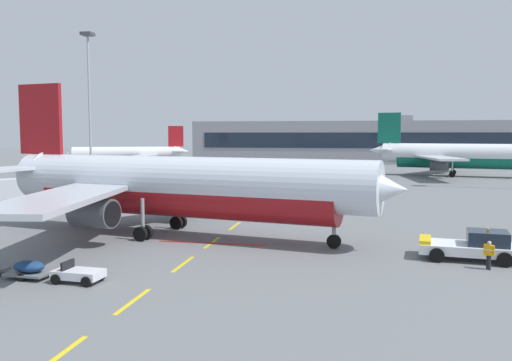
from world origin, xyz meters
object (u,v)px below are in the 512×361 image
object	(u,v)px
airliner_far_right	(461,156)
fuel_service_truck	(329,189)
baggage_train	(6,267)
apron_light_mast_near	(89,90)
airliner_foreground	(177,185)
ground_power_truck	(21,192)
ground_crew_worker	(489,253)
airliner_mid_left	(129,155)
pushback_tug	(473,246)
uld_cargo_container	(95,215)

from	to	relation	value
airliner_far_right	fuel_service_truck	bearing A→B (deg)	-116.67
baggage_train	apron_light_mast_near	xyz separation A→B (m)	(-23.78, 54.07, 14.51)
airliner_foreground	ground_power_truck	size ratio (longest dim) A/B	4.84
airliner_far_right	ground_crew_worker	world-z (taller)	airliner_far_right
ground_power_truck	apron_light_mast_near	size ratio (longest dim) A/B	0.30
airliner_far_right	ground_power_truck	bearing A→B (deg)	-135.92
airliner_mid_left	airliner_foreground	bearing A→B (deg)	-63.14
airliner_far_right	baggage_train	size ratio (longest dim) A/B	2.92
fuel_service_truck	ground_crew_worker	world-z (taller)	fuel_service_truck
airliner_foreground	ground_power_truck	bearing A→B (deg)	151.19
airliner_far_right	baggage_train	bearing A→B (deg)	-115.89
pushback_tug	apron_light_mast_near	size ratio (longest dim) A/B	0.26
fuel_service_truck	ground_power_truck	bearing A→B (deg)	-164.34
baggage_train	uld_cargo_container	world-z (taller)	uld_cargo_container
uld_cargo_container	ground_power_truck	bearing A→B (deg)	147.09
airliner_far_right	ground_crew_worker	xyz separation A→B (m)	(-11.05, -71.29, -2.92)
airliner_far_right	fuel_service_truck	size ratio (longest dim) A/B	4.83
pushback_tug	airliner_mid_left	xyz separation A→B (m)	(-59.11, 79.28, 2.25)
airliner_far_right	airliner_foreground	bearing A→B (deg)	-116.62
airliner_foreground	ground_crew_worker	bearing A→B (deg)	-16.69
airliner_foreground	ground_power_truck	distance (m)	25.19
airliner_mid_left	baggage_train	xyz separation A→B (m)	(32.71, -88.39, -2.62)
airliner_foreground	fuel_service_truck	bearing A→B (deg)	63.47
airliner_mid_left	baggage_train	bearing A→B (deg)	-69.69
airliner_far_right	apron_light_mast_near	xyz separation A→B (m)	(-61.66, -23.98, 11.16)
fuel_service_truck	baggage_train	size ratio (longest dim) A/B	0.60
airliner_foreground	airliner_mid_left	size ratio (longest dim) A/B	1.28
pushback_tug	airliner_mid_left	distance (m)	98.91
uld_cargo_container	pushback_tug	bearing A→B (deg)	-14.44
airliner_foreground	airliner_mid_left	bearing A→B (deg)	116.86
airliner_foreground	apron_light_mast_near	size ratio (longest dim) A/B	1.44
pushback_tug	baggage_train	bearing A→B (deg)	-160.95
airliner_mid_left	apron_light_mast_near	bearing A→B (deg)	-75.41
pushback_tug	fuel_service_truck	distance (m)	27.37
pushback_tug	airliner_mid_left	world-z (taller)	airliner_mid_left
pushback_tug	fuel_service_truck	world-z (taller)	fuel_service_truck
fuel_service_truck	airliner_foreground	bearing A→B (deg)	-116.53
airliner_foreground	uld_cargo_container	world-z (taller)	airliner_foreground
apron_light_mast_near	uld_cargo_container	bearing A→B (deg)	-61.50
airliner_foreground	airliner_far_right	distance (m)	72.55
airliner_far_right	airliner_mid_left	bearing A→B (deg)	171.66
pushback_tug	ground_power_truck	distance (m)	45.95
pushback_tug	apron_light_mast_near	xyz separation A→B (m)	(-50.18, 44.95, 14.15)
airliner_foreground	apron_light_mast_near	bearing A→B (deg)	125.49
airliner_foreground	airliner_far_right	size ratio (longest dim) A/B	1.02
airliner_foreground	fuel_service_truck	world-z (taller)	airliner_foreground
airliner_far_right	uld_cargo_container	size ratio (longest dim) A/B	17.14
pushback_tug	apron_light_mast_near	world-z (taller)	apron_light_mast_near
airliner_mid_left	ground_power_truck	bearing A→B (deg)	-75.69
pushback_tug	airliner_mid_left	size ratio (longest dim) A/B	0.23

